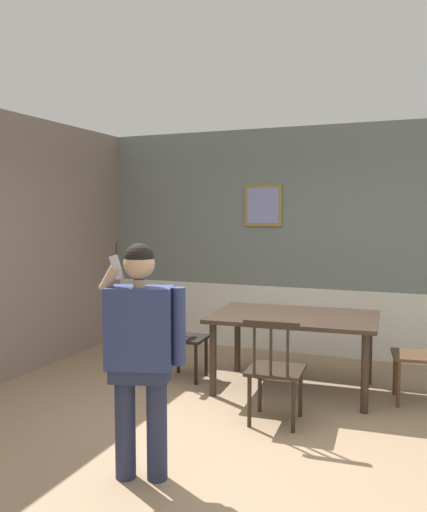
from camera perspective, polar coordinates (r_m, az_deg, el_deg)
The scene contains 7 objects.
ground_plane at distance 4.54m, azimuth 2.02°, elevation -18.86°, with size 6.25×6.25×0.00m, color #9E7F60.
room_back_partition at distance 6.92m, azimuth 10.07°, elevation 1.14°, with size 5.63×0.17×2.89m.
dining_table at distance 5.53m, azimuth 8.58°, elevation -7.09°, with size 1.71×1.18×0.78m.
chair_near_window at distance 4.70m, azimuth 6.57°, elevation -11.95°, with size 0.49×0.49×0.93m.
chair_by_doorway at distance 5.51m, azimuth 21.25°, elevation -9.57°, with size 0.49×0.49×1.03m.
chair_at_table_head at distance 5.90m, azimuth -3.21°, elevation -8.59°, with size 0.44×0.44×0.92m.
person_figure at distance 3.66m, azimuth -7.73°, elevation -9.43°, with size 0.56×0.35×1.61m.
Camera 1 is at (1.41, -3.92, 1.81)m, focal length 37.52 mm.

